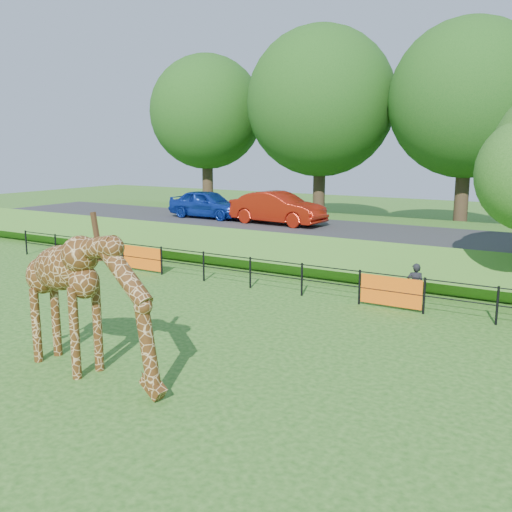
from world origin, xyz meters
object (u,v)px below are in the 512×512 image
Objects in this scene: car_blue at (208,204)px; car_red at (278,208)px; visitor at (415,286)px; giraffe at (89,305)px.

car_blue is 0.91× the size of car_red.
car_blue is 4.03m from car_red.
car_blue reaches higher than visitor.
giraffe is at bearing -162.45° from car_red.
car_blue is at bearing 91.18° from car_red.
car_blue is at bearing 123.92° from giraffe.
giraffe reaches higher than car_red.
visitor is (11.76, -5.47, -1.40)m from car_blue.
giraffe is 3.19× the size of visitor.
car_blue is 13.04m from visitor.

